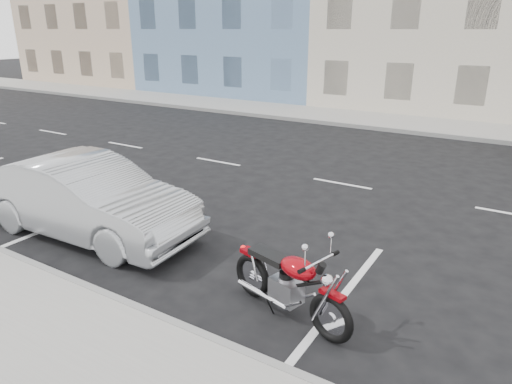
{
  "coord_description": "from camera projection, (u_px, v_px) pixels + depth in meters",
  "views": [
    {
      "loc": [
        2.0,
        -10.78,
        3.81
      ],
      "look_at": [
        -2.4,
        -3.62,
        0.8
      ],
      "focal_mm": 32.0,
      "sensor_mm": 36.0,
      "label": 1
    }
  ],
  "objects": [
    {
      "name": "sedan_silver",
      "position": [
        87.0,
        198.0,
        8.73
      ],
      "size": [
        4.68,
        1.81,
        1.52
      ],
      "primitive_type": "imported",
      "rotation": [
        0.0,
        0.0,
        1.61
      ],
      "color": "#A9ADB1",
      "rests_on": "ground"
    },
    {
      "name": "sidewalk_far",
      "position": [
        351.0,
        118.0,
        20.33
      ],
      "size": [
        80.0,
        3.4,
        0.15
      ],
      "primitive_type": "cube",
      "color": "gray",
      "rests_on": "ground"
    },
    {
      "name": "motorcycle",
      "position": [
        333.0,
        309.0,
        5.73
      ],
      "size": [
        2.1,
        0.88,
        1.08
      ],
      "rotation": [
        0.0,
        0.0,
        -0.26
      ],
      "color": "black",
      "rests_on": "ground"
    },
    {
      "name": "curb_far",
      "position": [
        337.0,
        124.0,
        18.96
      ],
      "size": [
        80.0,
        0.12,
        0.16
      ],
      "primitive_type": "cube",
      "color": "gray",
      "rests_on": "ground"
    },
    {
      "name": "ground",
      "position": [
        421.0,
        198.0,
        10.91
      ],
      "size": [
        120.0,
        120.0,
        0.0
      ],
      "primitive_type": "plane",
      "color": "black",
      "rests_on": "ground"
    },
    {
      "name": "curb_near",
      "position": [
        22.0,
        262.0,
        7.75
      ],
      "size": [
        80.0,
        0.12,
        0.16
      ],
      "primitive_type": "cube",
      "color": "gray",
      "rests_on": "ground"
    }
  ]
}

